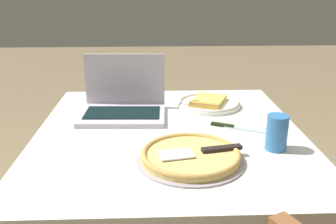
{
  "coord_description": "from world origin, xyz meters",
  "views": [
    {
      "loc": [
        -1.25,
        0.05,
        1.25
      ],
      "look_at": [
        0.06,
        0.0,
        0.78
      ],
      "focal_mm": 40.51,
      "sensor_mm": 36.0,
      "label": 1
    }
  ],
  "objects": [
    {
      "name": "table_knife",
      "position": [
        0.02,
        -0.23,
        0.73
      ],
      "size": [
        0.11,
        0.19,
        0.01
      ],
      "color": "#B0C7BF",
      "rests_on": "dining_table"
    },
    {
      "name": "laptop",
      "position": [
        0.19,
        0.17,
        0.78
      ],
      "size": [
        0.26,
        0.34,
        0.23
      ],
      "color": "silver",
      "rests_on": "dining_table"
    },
    {
      "name": "pizza_plate",
      "position": [
        0.28,
        -0.18,
        0.74
      ],
      "size": [
        0.27,
        0.27,
        0.04
      ],
      "color": "white",
      "rests_on": "dining_table"
    },
    {
      "name": "pizza_tray",
      "position": [
        -0.23,
        -0.05,
        0.75
      ],
      "size": [
        0.33,
        0.33,
        0.03
      ],
      "color": "#A097A3",
      "rests_on": "dining_table"
    },
    {
      "name": "dining_table",
      "position": [
        0.0,
        0.0,
        0.63
      ],
      "size": [
        1.02,
        0.94,
        0.73
      ],
      "color": "silver",
      "rests_on": "ground_plane"
    },
    {
      "name": "drink_cup",
      "position": [
        -0.16,
        -0.33,
        0.79
      ],
      "size": [
        0.07,
        0.07,
        0.11
      ],
      "color": "#3172B5",
      "rests_on": "dining_table"
    }
  ]
}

